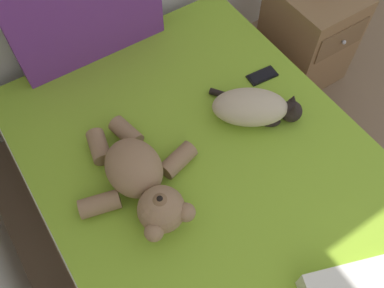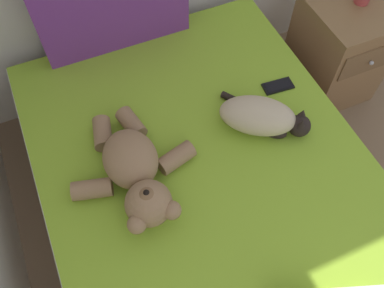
# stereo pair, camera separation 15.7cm
# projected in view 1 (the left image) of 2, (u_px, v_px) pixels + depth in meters

# --- Properties ---
(bed) EXTENTS (1.44, 2.04, 0.50)m
(bed) POSITION_uv_depth(u_px,v_px,m) (215.00, 201.00, 1.96)
(bed) COLOR olive
(bed) RESTS_ON ground_plane
(patterned_cushion) EXTENTS (0.74, 0.12, 0.50)m
(patterned_cushion) POSITION_uv_depth(u_px,v_px,m) (86.00, 13.00, 1.92)
(patterned_cushion) COLOR #72338C
(patterned_cushion) RESTS_ON bed
(cat) EXTENTS (0.40, 0.40, 0.15)m
(cat) POSITION_uv_depth(u_px,v_px,m) (254.00, 108.00, 1.84)
(cat) COLOR #C6B293
(cat) RESTS_ON bed
(teddy_bear) EXTENTS (0.54, 0.60, 0.20)m
(teddy_bear) POSITION_uv_depth(u_px,v_px,m) (142.00, 180.00, 1.63)
(teddy_bear) COLOR #937051
(teddy_bear) RESTS_ON bed
(cell_phone) EXTENTS (0.15, 0.08, 0.01)m
(cell_phone) POSITION_uv_depth(u_px,v_px,m) (262.00, 76.00, 2.03)
(cell_phone) COLOR black
(cell_phone) RESTS_ON bed
(nightstand) EXTENTS (0.41, 0.49, 0.61)m
(nightstand) POSITION_uv_depth(u_px,v_px,m) (308.00, 34.00, 2.48)
(nightstand) COLOR olive
(nightstand) RESTS_ON ground_plane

